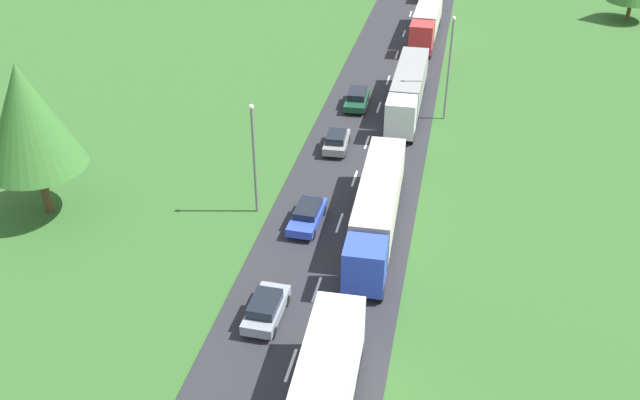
# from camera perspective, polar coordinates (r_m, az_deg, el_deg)

# --- Properties ---
(road) EXTENTS (10.00, 140.00, 0.06)m
(road) POSITION_cam_1_polar(r_m,az_deg,el_deg) (42.43, -0.09, -6.82)
(road) COLOR #2B2B30
(road) RESTS_ON ground
(lane_marking_centre) EXTENTS (0.16, 120.42, 0.01)m
(lane_marking_centre) POSITION_cam_1_polar(r_m,az_deg,el_deg) (39.14, -1.47, -10.74)
(lane_marking_centre) COLOR white
(lane_marking_centre) RESTS_ON road
(truck_second) EXTENTS (2.90, 14.83, 3.45)m
(truck_second) POSITION_cam_1_polar(r_m,az_deg,el_deg) (45.80, 4.67, -0.54)
(truck_second) COLOR blue
(truck_second) RESTS_ON road
(truck_third) EXTENTS (2.54, 14.11, 3.50)m
(truck_third) POSITION_cam_1_polar(r_m,az_deg,el_deg) (63.42, 7.19, 8.96)
(truck_third) COLOR white
(truck_third) RESTS_ON road
(truck_fourth) EXTENTS (2.68, 13.93, 3.58)m
(truck_fourth) POSITION_cam_1_polar(r_m,az_deg,el_deg) (82.21, 8.69, 14.28)
(truck_fourth) COLOR red
(truck_fourth) RESTS_ON road
(car_second) EXTENTS (1.87, 4.09, 1.51)m
(car_second) POSITION_cam_1_polar(r_m,az_deg,el_deg) (39.57, -4.44, -8.78)
(car_second) COLOR #8C939E
(car_second) RESTS_ON road
(car_third) EXTENTS (1.92, 4.52, 1.37)m
(car_third) POSITION_cam_1_polar(r_m,az_deg,el_deg) (47.17, -1.04, -1.22)
(car_third) COLOR blue
(car_third) RESTS_ON road
(car_fourth) EXTENTS (1.92, 4.01, 1.50)m
(car_fourth) POSITION_cam_1_polar(r_m,az_deg,el_deg) (56.57, 1.36, 4.85)
(car_fourth) COLOR gray
(car_fourth) RESTS_ON road
(car_fifth) EXTENTS (2.03, 4.58, 1.46)m
(car_fifth) POSITION_cam_1_polar(r_m,az_deg,el_deg) (64.35, 3.03, 8.29)
(car_fifth) COLOR #19472D
(car_fifth) RESTS_ON road
(lamppost_second) EXTENTS (0.36, 0.36, 8.15)m
(lamppost_second) POSITION_cam_1_polar(r_m,az_deg,el_deg) (46.94, -5.42, 3.78)
(lamppost_second) COLOR slate
(lamppost_second) RESTS_ON ground
(lamppost_third) EXTENTS (0.36, 0.36, 9.20)m
(lamppost_third) POSITION_cam_1_polar(r_m,az_deg,el_deg) (61.28, 10.51, 10.86)
(lamppost_third) COLOR slate
(lamppost_third) RESTS_ON ground
(tree_birch) EXTENTS (6.61, 6.61, 10.95)m
(tree_birch) POSITION_cam_1_polar(r_m,az_deg,el_deg) (49.22, -22.81, 6.26)
(tree_birch) COLOR #513823
(tree_birch) RESTS_ON ground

